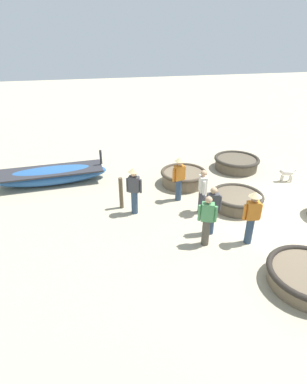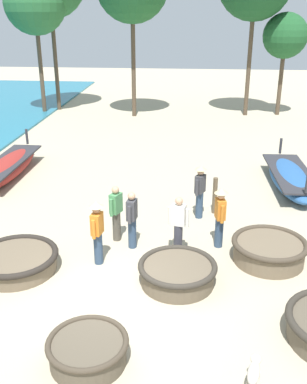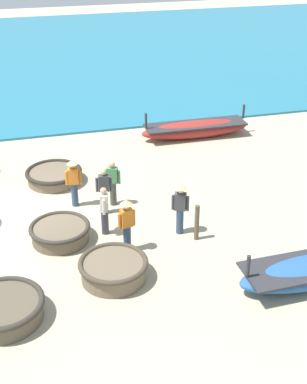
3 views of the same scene
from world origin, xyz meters
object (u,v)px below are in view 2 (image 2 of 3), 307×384
object	(u,v)px
fisherman_standing_right	(178,224)
tree_tall_back	(35,3)
long_boat_ochre_hull	(8,167)
fisherman_by_coracle	(220,214)
coracle_tilted	(177,272)
fisherman_hauling	(200,188)
fisherman_standing_left	(116,212)
fisherman_crouching	(97,229)
tree_rightmost	(285,36)
mooring_post_mid_beach	(215,196)
coracle_upturned	(88,350)
dog	(254,372)
coracle_weathered	(16,261)
fisherman_with_hat	(132,219)
long_boat_white_hull	(290,178)
coracle_front_left	(269,250)

from	to	relation	value
fisherman_standing_right	tree_tall_back	distance (m)	18.95
long_boat_ochre_hull	fisherman_by_coracle	xyz separation A→B (m)	(7.62, -4.66, 0.59)
coracle_tilted	fisherman_hauling	distance (m)	3.66
fisherman_standing_left	fisherman_crouching	distance (m)	1.27
long_boat_ochre_hull	tree_tall_back	size ratio (longest dim) A/B	0.60
tree_rightmost	mooring_post_mid_beach	bearing A→B (deg)	-106.49
coracle_tilted	fisherman_hauling	xyz separation A→B (m)	(0.51, 3.57, 0.67)
fisherman_standing_right	tree_tall_back	xyz separation A→B (m)	(-8.67, 16.01, 5.26)
coracle_upturned	dog	world-z (taller)	dog
dog	mooring_post_mid_beach	world-z (taller)	mooring_post_mid_beach
coracle_tilted	fisherman_standing_left	size ratio (longest dim) A/B	1.16
coracle_weathered	fisherman_with_hat	world-z (taller)	fisherman_with_hat
long_boat_white_hull	fisherman_with_hat	world-z (taller)	fisherman_with_hat
long_boat_ochre_hull	fisherman_standing_left	bearing A→B (deg)	-42.93
coracle_tilted	fisherman_crouching	bearing A→B (deg)	160.38
fisherman_with_hat	mooring_post_mid_beach	world-z (taller)	fisherman_with_hat
coracle_front_left	coracle_upturned	bearing A→B (deg)	-134.18
fisherman_standing_left	mooring_post_mid_beach	xyz separation A→B (m)	(2.71, 1.99, -0.26)
coracle_tilted	fisherman_crouching	xyz separation A→B (m)	(-1.98, 0.71, 0.67)
coracle_weathered	fisherman_hauling	distance (m)	5.58
fisherman_by_coracle	fisherman_hauling	size ratio (longest dim) A/B	1.00
coracle_weathered	fisherman_standing_left	size ratio (longest dim) A/B	1.29
tree_rightmost	fisherman_by_coracle	bearing A→B (deg)	-104.32
coracle_weathered	fisherman_with_hat	xyz separation A→B (m)	(2.63, 1.38, 0.57)
fisherman_standing_left	coracle_upturned	bearing A→B (deg)	-86.93
long_boat_ochre_hull	fisherman_by_coracle	size ratio (longest dim) A/B	2.84
coracle_front_left	fisherman_crouching	bearing A→B (deg)	-173.55
long_boat_white_hull	coracle_upturned	bearing A→B (deg)	-120.06
fisherman_standing_right	fisherman_hauling	bearing A→B (deg)	75.96
long_boat_ochre_hull	tree_tall_back	bearing A→B (deg)	100.95
coracle_front_left	dog	world-z (taller)	coracle_front_left
long_boat_white_hull	fisherman_standing_left	world-z (taller)	fisherman_standing_left
coracle_tilted	tree_tall_back	distance (m)	20.29
coracle_upturned	fisherman_with_hat	distance (m)	4.26
fisherman_hauling	tree_tall_back	xyz separation A→B (m)	(-9.22, 13.81, 5.14)
coracle_upturned	fisherman_standing_left	world-z (taller)	fisherman_standing_left
long_boat_white_hull	fisherman_by_coracle	world-z (taller)	fisherman_by_coracle
coracle_tilted	long_boat_white_hull	distance (m)	7.35
long_boat_ochre_hull	tree_rightmost	xyz separation A→B (m)	(11.79, 11.70, 4.04)
long_boat_white_hull	tree_rightmost	bearing A→B (deg)	82.90
fisherman_standing_right	mooring_post_mid_beach	world-z (taller)	fisherman_standing_right
coracle_upturned	fisherman_crouching	bearing A→B (deg)	98.41
fisherman_standing_right	dog	world-z (taller)	fisherman_standing_right
fisherman_crouching	tree_tall_back	bearing A→B (deg)	111.98
fisherman_standing_right	coracle_front_left	bearing A→B (deg)	-4.71
fisherman_by_coracle	tree_tall_back	distance (m)	19.05
coracle_weathered	fisherman_standing_left	xyz separation A→B (m)	(2.15, 1.75, 0.57)
coracle_front_left	fisherman_hauling	world-z (taller)	fisherman_hauling
long_boat_ochre_hull	fisherman_standing_left	size ratio (longest dim) A/B	3.02
long_boat_white_hull	fisherman_hauling	bearing A→B (deg)	-139.10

